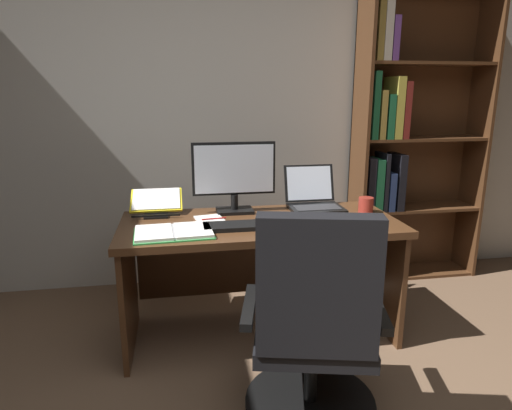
% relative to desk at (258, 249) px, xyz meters
% --- Properties ---
extents(wall_back, '(5.34, 0.12, 2.84)m').
position_rel_desk_xyz_m(wall_back, '(0.03, 0.87, 0.90)').
color(wall_back, '#B2ADA3').
rests_on(wall_back, ground).
extents(desk, '(1.57, 0.69, 0.71)m').
position_rel_desk_xyz_m(desk, '(0.00, 0.00, 0.00)').
color(desk, '#4C2D19').
rests_on(desk, ground).
extents(bookshelf, '(0.98, 0.30, 2.17)m').
position_rel_desk_xyz_m(bookshelf, '(1.21, 0.64, 0.52)').
color(bookshelf, '#4C2D19').
rests_on(bookshelf, ground).
extents(office_chair, '(0.68, 0.60, 0.99)m').
position_rel_desk_xyz_m(office_chair, '(0.09, -0.85, -0.10)').
color(office_chair, black).
rests_on(office_chair, ground).
extents(monitor, '(0.50, 0.16, 0.43)m').
position_rel_desk_xyz_m(monitor, '(-0.12, 0.15, 0.41)').
color(monitor, black).
rests_on(monitor, desk).
extents(laptop, '(0.33, 0.33, 0.25)m').
position_rel_desk_xyz_m(laptop, '(0.39, 0.16, 0.25)').
color(laptop, black).
rests_on(laptop, desk).
extents(keyboard, '(0.42, 0.15, 0.02)m').
position_rel_desk_xyz_m(keyboard, '(-0.12, -0.19, 0.21)').
color(keyboard, black).
rests_on(keyboard, desk).
extents(computer_mouse, '(0.06, 0.10, 0.04)m').
position_rel_desk_xyz_m(computer_mouse, '(0.18, -0.19, 0.21)').
color(computer_mouse, black).
rests_on(computer_mouse, desk).
extents(reading_stand_with_book, '(0.31, 0.28, 0.13)m').
position_rel_desk_xyz_m(reading_stand_with_book, '(-0.59, 0.21, 0.26)').
color(reading_stand_with_book, black).
rests_on(reading_stand_with_book, desk).
extents(open_binder, '(0.42, 0.30, 0.02)m').
position_rel_desk_xyz_m(open_binder, '(-0.48, -0.24, 0.21)').
color(open_binder, green).
rests_on(open_binder, desk).
extents(notepad, '(0.18, 0.23, 0.01)m').
position_rel_desk_xyz_m(notepad, '(-0.28, -0.03, 0.20)').
color(notepad, white).
rests_on(notepad, desk).
extents(pen, '(0.14, 0.02, 0.01)m').
position_rel_desk_xyz_m(pen, '(-0.26, -0.03, 0.21)').
color(pen, maroon).
rests_on(pen, notepad).
extents(coffee_mug, '(0.09, 0.09, 0.10)m').
position_rel_desk_xyz_m(coffee_mug, '(0.66, -0.01, 0.24)').
color(coffee_mug, maroon).
rests_on(coffee_mug, desk).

